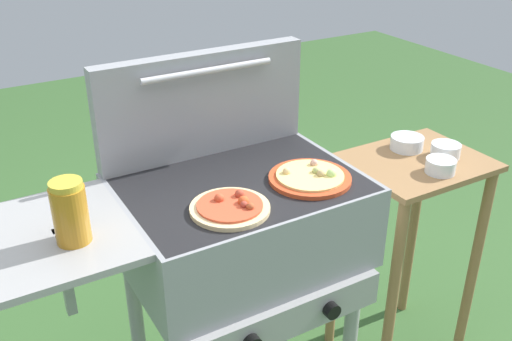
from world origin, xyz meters
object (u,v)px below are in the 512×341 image
(pizza_pepperoni, at_px, (231,207))
(topping_bowl_near, at_px, (446,151))
(grill, at_px, (237,229))
(pizza_cheese, at_px, (310,177))
(topping_bowl_middle, at_px, (440,166))
(prep_table, at_px, (409,221))
(topping_bowl_far, at_px, (407,143))
(sauce_jar, at_px, (70,212))

(pizza_pepperoni, bearing_deg, topping_bowl_near, 6.32)
(grill, relative_size, pizza_cheese, 4.31)
(pizza_cheese, relative_size, topping_bowl_middle, 2.39)
(grill, xyz_separation_m, topping_bowl_near, (0.77, -0.02, 0.07))
(topping_bowl_middle, bearing_deg, grill, 171.69)
(prep_table, distance_m, topping_bowl_far, 0.27)
(pizza_cheese, distance_m, sauce_jar, 0.63)
(pizza_pepperoni, distance_m, topping_bowl_far, 0.81)
(pizza_cheese, relative_size, topping_bowl_near, 2.32)
(pizza_pepperoni, distance_m, topping_bowl_middle, 0.75)
(pizza_cheese, xyz_separation_m, topping_bowl_far, (0.52, 0.17, -0.08))
(prep_table, bearing_deg, pizza_pepperoni, -170.87)
(grill, xyz_separation_m, topping_bowl_far, (0.70, 0.09, 0.07))
(grill, bearing_deg, pizza_cheese, -24.90)
(prep_table, xyz_separation_m, topping_bowl_far, (0.03, 0.08, 0.26))
(pizza_pepperoni, relative_size, pizza_cheese, 0.89)
(pizza_pepperoni, xyz_separation_m, topping_bowl_middle, (0.75, 0.02, -0.08))
(grill, height_order, topping_bowl_middle, grill)
(sauce_jar, bearing_deg, pizza_cheese, -2.54)
(prep_table, bearing_deg, sauce_jar, -176.88)
(pizza_cheese, height_order, topping_bowl_far, pizza_cheese)
(sauce_jar, bearing_deg, topping_bowl_far, 7.12)
(sauce_jar, height_order, prep_table, sauce_jar)
(pizza_cheese, distance_m, topping_bowl_middle, 0.49)
(sauce_jar, bearing_deg, grill, 7.28)
(pizza_cheese, bearing_deg, topping_bowl_near, 5.97)
(pizza_cheese, bearing_deg, topping_bowl_far, 18.17)
(topping_bowl_far, bearing_deg, grill, -172.99)
(pizza_cheese, xyz_separation_m, prep_table, (0.49, 0.09, -0.34))
(pizza_cheese, distance_m, topping_bowl_near, 0.60)
(sauce_jar, xyz_separation_m, prep_table, (1.12, 0.06, -0.41))
(grill, xyz_separation_m, pizza_pepperoni, (-0.08, -0.12, 0.15))
(topping_bowl_far, bearing_deg, pizza_pepperoni, -165.41)
(grill, relative_size, sauce_jar, 6.42)
(topping_bowl_near, bearing_deg, pizza_pepperoni, -173.68)
(sauce_jar, bearing_deg, pizza_pepperoni, -9.35)
(sauce_jar, relative_size, prep_table, 0.19)
(pizza_pepperoni, bearing_deg, pizza_cheese, 7.09)
(pizza_pepperoni, bearing_deg, prep_table, 9.13)
(pizza_pepperoni, bearing_deg, sauce_jar, 170.65)
(grill, bearing_deg, prep_table, 0.37)
(prep_table, bearing_deg, topping_bowl_near, -16.27)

